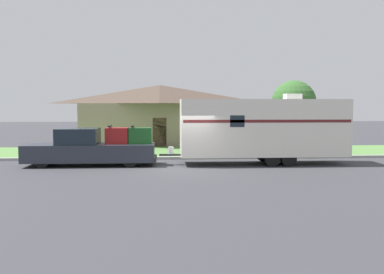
% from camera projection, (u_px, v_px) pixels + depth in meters
% --- Properties ---
extents(ground_plane, '(120.00, 120.00, 0.00)m').
position_uv_depth(ground_plane, '(189.00, 169.00, 20.12)').
color(ground_plane, '#38383D').
extents(curb_strip, '(80.00, 0.30, 0.14)m').
position_uv_depth(curb_strip, '(185.00, 158.00, 23.85)').
color(curb_strip, '#999993').
rests_on(curb_strip, ground_plane).
extents(lawn_strip, '(80.00, 7.00, 0.03)m').
position_uv_depth(lawn_strip, '(183.00, 152.00, 27.48)').
color(lawn_strip, '#568442').
rests_on(lawn_strip, ground_plane).
extents(house_across_street, '(12.61, 7.79, 4.63)m').
position_uv_depth(house_across_street, '(160.00, 113.00, 34.35)').
color(house_across_street, gray).
rests_on(house_across_street, ground_plane).
extents(pickup_truck, '(6.48, 1.91, 2.00)m').
position_uv_depth(pickup_truck, '(92.00, 148.00, 21.26)').
color(pickup_truck, black).
rests_on(pickup_truck, ground_plane).
extents(travel_trailer, '(9.47, 2.24, 3.58)m').
position_uv_depth(travel_trailer, '(263.00, 128.00, 21.74)').
color(travel_trailer, black).
rests_on(travel_trailer, ground_plane).
extents(mailbox, '(0.48, 0.20, 1.30)m').
position_uv_depth(mailbox, '(209.00, 140.00, 24.78)').
color(mailbox, brown).
rests_on(mailbox, ground_plane).
extents(tree_in_yard, '(2.72, 2.72, 4.55)m').
position_uv_depth(tree_in_yard, '(294.00, 103.00, 26.45)').
color(tree_in_yard, brown).
rests_on(tree_in_yard, ground_plane).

